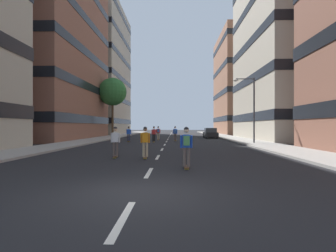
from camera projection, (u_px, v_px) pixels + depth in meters
ground_plane at (168, 139)px, 35.58m from camera, size 171.18×171.18×0.00m
sidewalk_left at (108, 137)px, 39.41m from camera, size 3.53×78.46×0.14m
sidewalk_right at (230, 138)px, 38.88m from camera, size 3.53×78.46×0.14m
lane_markings at (168, 138)px, 37.55m from camera, size 0.16×67.20×0.01m
building_left_mid at (35, 41)px, 36.40m from camera, size 15.48×20.77×27.26m
building_left_far at (90, 71)px, 59.74m from camera, size 15.48×21.03×28.70m
building_right_mid at (305, 10)px, 35.34m from camera, size 15.48×18.95×35.09m
building_right_far at (253, 84)px, 58.68m from camera, size 15.48×18.20×22.32m
parked_car_near at (210, 133)px, 39.03m from camera, size 1.82×4.40×1.52m
street_tree_near at (113, 92)px, 42.54m from camera, size 4.55×4.55×9.56m
streetlamp_right at (250, 103)px, 25.99m from camera, size 2.13×0.30×6.50m
skater_0 at (186, 145)px, 11.02m from camera, size 0.53×0.90×1.78m
skater_1 at (115, 141)px, 14.77m from camera, size 0.55×0.92×1.78m
skater_2 at (175, 133)px, 31.50m from camera, size 0.55×0.92×1.78m
skater_3 at (154, 133)px, 29.00m from camera, size 0.54×0.91×1.78m
skater_4 at (145, 141)px, 14.49m from camera, size 0.55×0.92×1.78m
skater_5 at (158, 132)px, 33.79m from camera, size 0.54×0.91×1.78m
skater_6 at (129, 133)px, 29.77m from camera, size 0.53×0.90×1.78m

